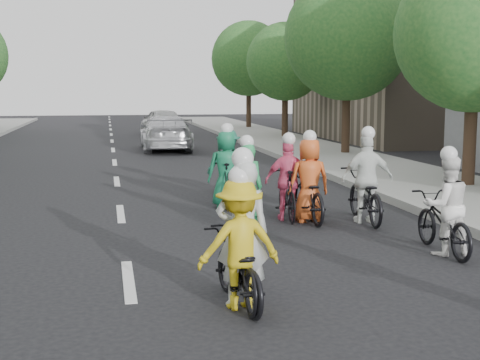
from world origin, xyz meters
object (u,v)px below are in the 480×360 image
object	(u,v)px
follow_car_lead	(166,133)
cyclist_7	(228,167)
cyclist_0	(241,254)
cyclist_3	(288,188)
cyclist_8	(366,189)
follow_car_trail	(162,122)
cyclist_9	(226,176)
cyclist_4	(308,190)
cyclist_2	(239,256)
cyclist_6	(444,216)
cyclist_5	(246,196)

from	to	relation	value
follow_car_lead	cyclist_7	bearing A→B (deg)	93.51
cyclist_0	cyclist_3	world-z (taller)	cyclist_0
cyclist_7	cyclist_8	world-z (taller)	cyclist_8
cyclist_3	cyclist_8	world-z (taller)	cyclist_8
cyclist_3	follow_car_trail	distance (m)	25.15
cyclist_9	follow_car_trail	size ratio (longest dim) A/B	0.41
cyclist_7	follow_car_trail	size ratio (longest dim) A/B	0.39
cyclist_8	follow_car_lead	bearing A→B (deg)	-77.29
cyclist_4	follow_car_lead	xyz separation A→B (m)	(-1.39, 15.92, 0.11)
cyclist_2	cyclist_9	distance (m)	6.80
cyclist_0	cyclist_6	world-z (taller)	cyclist_0
cyclist_2	follow_car_lead	xyz separation A→B (m)	(0.95, 20.75, 0.12)
cyclist_5	follow_car_lead	world-z (taller)	cyclist_5
cyclist_0	cyclist_9	bearing A→B (deg)	-98.24
cyclist_8	follow_car_trail	size ratio (longest dim) A/B	0.45
cyclist_7	follow_car_lead	size ratio (longest dim) A/B	0.34
cyclist_7	follow_car_trail	xyz separation A→B (m)	(0.13, 21.67, 0.08)
cyclist_0	cyclist_6	size ratio (longest dim) A/B	1.04
cyclist_5	cyclist_7	distance (m)	4.24
cyclist_2	cyclist_9	world-z (taller)	cyclist_9
cyclist_0	cyclist_2	distance (m)	0.10
cyclist_5	cyclist_2	bearing A→B (deg)	85.22
cyclist_2	cyclist_4	bearing A→B (deg)	-122.46
cyclist_0	cyclist_2	bearing A→B (deg)	59.96
cyclist_2	cyclist_3	bearing A→B (deg)	-118.13
cyclist_0	cyclist_7	world-z (taller)	cyclist_0
cyclist_6	cyclist_8	bearing A→B (deg)	-82.56
cyclist_7	cyclist_6	bearing A→B (deg)	110.35
cyclist_0	cyclist_5	xyz separation A→B (m)	(0.93, 4.21, 0.01)
cyclist_2	follow_car_lead	distance (m)	20.77
cyclist_8	follow_car_trail	world-z (taller)	cyclist_8
cyclist_8	cyclist_9	size ratio (longest dim) A/B	1.08
cyclist_0	cyclist_7	bearing A→B (deg)	-98.88
cyclist_2	follow_car_lead	world-z (taller)	cyclist_2
cyclist_2	follow_car_trail	bearing A→B (deg)	-99.61
cyclist_2	cyclist_3	size ratio (longest dim) A/B	1.00
cyclist_3	follow_car_lead	distance (m)	15.75
cyclist_3	cyclist_6	size ratio (longest dim) A/B	0.95
cyclist_6	cyclist_7	world-z (taller)	cyclist_7
cyclist_2	cyclist_8	xyz separation A→B (m)	(3.39, 4.50, 0.03)
cyclist_5	follow_car_trail	xyz separation A→B (m)	(0.56, 25.89, 0.15)
cyclist_0	cyclist_2	size ratio (longest dim) A/B	1.10
cyclist_6	cyclist_3	bearing A→B (deg)	-60.30
cyclist_4	cyclist_2	bearing A→B (deg)	64.32
cyclist_4	cyclist_7	size ratio (longest dim) A/B	1.11
follow_car_trail	follow_car_lead	bearing A→B (deg)	78.91
cyclist_5	follow_car_lead	bearing A→B (deg)	-81.72
cyclist_4	cyclist_9	world-z (taller)	cyclist_9
cyclist_4	cyclist_7	bearing A→B (deg)	-75.92
cyclist_6	cyclist_9	distance (m)	5.49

